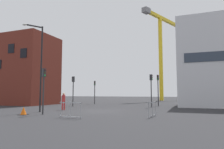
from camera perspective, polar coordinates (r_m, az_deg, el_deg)
ground at (r=20.02m, az=-3.75°, el=-10.07°), size 160.00×160.00×0.00m
brick_building at (r=33.71m, az=-22.32°, el=1.11°), size 7.49×6.68×10.36m
office_block at (r=30.07m, az=28.66°, el=2.71°), size 11.14×8.63×11.02m
construction_crane at (r=50.65m, az=13.62°, el=8.79°), size 8.18×17.23×20.30m
streetlamp_tall at (r=19.98m, az=-19.65°, el=3.54°), size 1.17×1.50×7.93m
traffic_light_verge at (r=17.41m, az=-18.51°, el=-2.31°), size 0.39×0.33×3.70m
traffic_light_median at (r=25.19m, az=10.86°, el=-2.93°), size 0.39×0.29×3.96m
traffic_light_island at (r=32.80m, az=-4.84°, el=-3.86°), size 0.34×0.39×3.64m
traffic_light_near at (r=28.03m, az=12.69°, el=-2.89°), size 0.25×0.37×4.14m
traffic_light_far at (r=27.04m, az=-10.78°, el=-3.22°), size 0.37×0.24×3.85m
pedestrian_walking at (r=21.59m, az=-13.36°, el=-6.90°), size 0.34×0.34×1.74m
safety_barrier_left_run at (r=14.39m, az=-11.55°, el=-9.65°), size 1.88×0.28×1.08m
safety_barrier_front at (r=15.02m, az=11.16°, el=-9.46°), size 0.29×1.86×1.08m
traffic_cone_striped at (r=17.71m, az=-23.43°, el=-9.34°), size 0.63×0.63×0.64m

